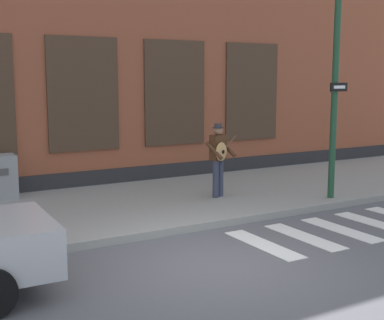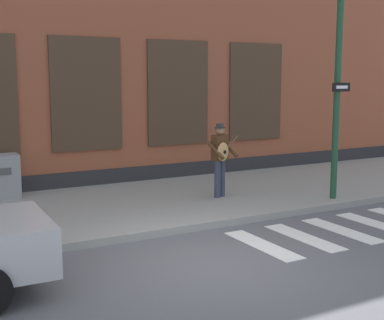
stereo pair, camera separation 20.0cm
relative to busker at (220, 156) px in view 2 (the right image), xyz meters
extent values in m
plane|color=#56565B|center=(-2.30, -3.51, -1.15)|extent=(160.00, 160.00, 0.00)
cube|color=gray|center=(-2.30, 0.52, -1.07)|extent=(28.00, 4.69, 0.15)
cube|color=brown|center=(-2.30, 4.86, 3.11)|extent=(28.00, 4.00, 8.51)
cube|color=#28282B|center=(-2.30, 2.84, -0.87)|extent=(28.00, 0.04, 0.55)
cube|color=#473323|center=(-2.30, 2.83, 1.40)|extent=(1.88, 0.06, 2.91)
cube|color=black|center=(-2.30, 2.82, 1.40)|extent=(1.76, 0.03, 2.79)
cube|color=#473323|center=(0.35, 2.83, 1.40)|extent=(1.88, 0.06, 2.91)
cube|color=black|center=(0.35, 2.82, 1.40)|extent=(1.76, 0.03, 2.79)
cube|color=#473323|center=(3.01, 2.83, 1.40)|extent=(1.88, 0.06, 2.91)
cube|color=black|center=(3.01, 2.82, 1.40)|extent=(1.76, 0.03, 2.79)
cube|color=silver|center=(-1.06, -3.13, -1.14)|extent=(0.42, 1.90, 0.01)
cube|color=silver|center=(-0.10, -3.13, -1.14)|extent=(0.42, 1.90, 0.01)
cube|color=silver|center=(0.85, -3.13, -1.14)|extent=(0.42, 1.90, 0.01)
cube|color=silver|center=(1.81, -3.13, -1.14)|extent=(0.42, 1.90, 0.01)
cube|color=silver|center=(-4.85, -2.40, -0.41)|extent=(0.07, 0.24, 0.12)
cube|color=silver|center=(-4.87, -3.54, -0.41)|extent=(0.07, 0.24, 0.12)
cylinder|color=#33384C|center=(0.09, 0.06, -0.55)|extent=(0.15, 0.15, 0.88)
cylinder|color=#33384C|center=(-0.08, 0.00, -0.55)|extent=(0.15, 0.15, 0.88)
cube|color=#4C2D19|center=(0.00, 0.04, 0.19)|extent=(0.42, 0.31, 0.60)
sphere|color=#9E7051|center=(0.00, 0.04, 0.60)|extent=(0.22, 0.22, 0.22)
cylinder|color=#333338|center=(0.00, 0.04, 0.66)|extent=(0.28, 0.28, 0.02)
cylinder|color=#333338|center=(0.00, 0.04, 0.71)|extent=(0.18, 0.18, 0.09)
cylinder|color=#4C2D19|center=(0.26, 0.00, 0.15)|extent=(0.22, 0.52, 0.39)
cylinder|color=#4C2D19|center=(-0.21, -0.12, 0.15)|extent=(0.22, 0.52, 0.39)
ellipsoid|color=tan|center=(-0.03, -0.16, 0.11)|extent=(0.38, 0.21, 0.44)
cylinder|color=black|center=(-0.02, -0.21, 0.11)|extent=(0.09, 0.03, 0.09)
cylinder|color=brown|center=(0.23, -0.11, 0.29)|extent=(0.46, 0.15, 0.34)
cylinder|color=#1E472D|center=(2.27, -1.38, 1.69)|extent=(0.15, 0.15, 5.38)
cube|color=black|center=(2.28, -1.49, 1.60)|extent=(0.60, 0.11, 0.20)
cube|color=white|center=(2.29, -1.51, 1.60)|extent=(0.40, 0.07, 0.07)
camera|label=1|loc=(-6.76, -10.48, 1.78)|focal=50.00mm
camera|label=2|loc=(-6.59, -10.58, 1.78)|focal=50.00mm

